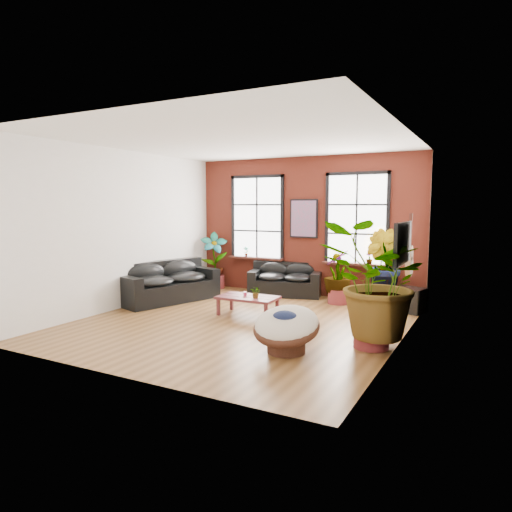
{
  "coord_description": "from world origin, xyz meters",
  "views": [
    {
      "loc": [
        4.35,
        -7.6,
        2.29
      ],
      "look_at": [
        0.0,
        0.6,
        1.25
      ],
      "focal_mm": 32.0,
      "sensor_mm": 36.0,
      "label": 1
    }
  ],
  "objects_px": {
    "coffee_table": "(248,299)",
    "papasan_chair": "(286,327)",
    "sofa_left": "(167,283)",
    "sofa_back": "(286,280)"
  },
  "relations": [
    {
      "from": "sofa_back",
      "to": "coffee_table",
      "type": "relative_size",
      "value": 1.56
    },
    {
      "from": "sofa_left",
      "to": "coffee_table",
      "type": "bearing_deg",
      "value": -80.8
    },
    {
      "from": "sofa_back",
      "to": "papasan_chair",
      "type": "distance_m",
      "value": 4.61
    },
    {
      "from": "coffee_table",
      "to": "papasan_chair",
      "type": "distance_m",
      "value": 2.51
    },
    {
      "from": "sofa_back",
      "to": "papasan_chair",
      "type": "bearing_deg",
      "value": -80.22
    },
    {
      "from": "sofa_back",
      "to": "coffee_table",
      "type": "distance_m",
      "value": 2.36
    },
    {
      "from": "sofa_back",
      "to": "papasan_chair",
      "type": "height_order",
      "value": "sofa_back"
    },
    {
      "from": "sofa_left",
      "to": "papasan_chair",
      "type": "bearing_deg",
      "value": -100.54
    },
    {
      "from": "coffee_table",
      "to": "papasan_chair",
      "type": "height_order",
      "value": "papasan_chair"
    },
    {
      "from": "sofa_left",
      "to": "coffee_table",
      "type": "relative_size",
      "value": 2.05
    }
  ]
}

